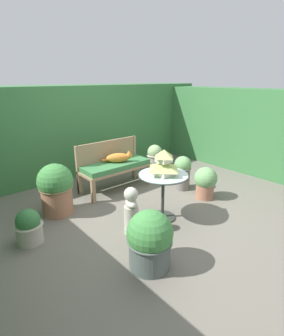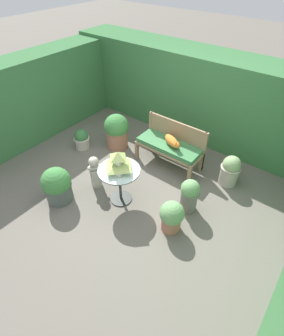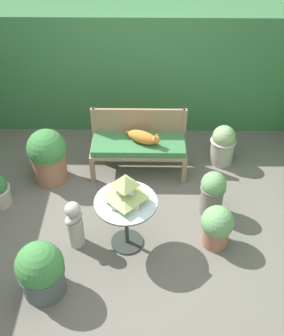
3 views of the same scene
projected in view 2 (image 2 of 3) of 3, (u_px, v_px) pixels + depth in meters
ground at (135, 189)px, 4.62m from camera, size 30.00×30.00×0.00m
foliage_hedge_back at (205, 96)px, 5.47m from camera, size 6.40×0.92×1.74m
foliage_hedge_left at (33, 97)px, 5.50m from camera, size 0.70×3.50×1.67m
garden_bench at (169, 147)px, 4.89m from camera, size 1.25×0.50×0.49m
bench_backrest at (176, 133)px, 4.90m from camera, size 1.25×0.06×0.83m
cat at (172, 141)px, 4.75m from camera, size 0.45×0.38×0.20m
patio_table at (119, 176)px, 4.11m from camera, size 0.67×0.67×0.65m
pagoda_birdhouse at (118, 162)px, 3.92m from camera, size 0.37×0.37×0.34m
garden_bust at (95, 172)px, 4.50m from camera, size 0.24×0.28×0.62m
potted_plant_patio_mid at (172, 216)px, 3.81m from camera, size 0.37×0.37×0.53m
potted_plant_table_far at (82, 139)px, 5.43m from camera, size 0.33×0.33×0.43m
potted_plant_hedge_corner at (117, 131)px, 5.34m from camera, size 0.50×0.50×0.75m
potted_plant_bench_right at (57, 185)px, 4.25m from camera, size 0.48×0.48×0.64m
potted_plant_path_edge at (230, 170)px, 4.56m from camera, size 0.35×0.35×0.57m
potted_plant_table_near at (189, 195)px, 4.08m from camera, size 0.30×0.30×0.60m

